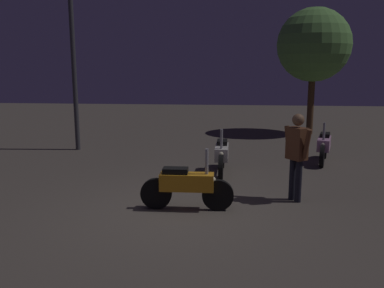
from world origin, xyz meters
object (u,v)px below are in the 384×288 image
object	(u,v)px
motorcycle_orange_foreground	(187,186)
streetlamp_near	(72,36)
person_rider_beside	(297,150)
motorcycle_white_parked_left	(222,155)
motorcycle_pink_parked_right	(324,146)

from	to	relation	value
motorcycle_orange_foreground	streetlamp_near	distance (m)	6.96
person_rider_beside	motorcycle_orange_foreground	bearing A→B (deg)	161.93
motorcycle_white_parked_left	streetlamp_near	size ratio (longest dim) A/B	0.31
motorcycle_white_parked_left	person_rider_beside	xyz separation A→B (m)	(1.43, -1.95, 0.55)
motorcycle_pink_parked_right	person_rider_beside	distance (m)	3.54
motorcycle_pink_parked_right	motorcycle_orange_foreground	bearing A→B (deg)	-23.48
person_rider_beside	streetlamp_near	xyz separation A→B (m)	(-5.85, 4.32, 2.38)
motorcycle_orange_foreground	person_rider_beside	bearing A→B (deg)	17.76
motorcycle_orange_foreground	motorcycle_pink_parked_right	world-z (taller)	same
motorcycle_white_parked_left	streetlamp_near	xyz separation A→B (m)	(-4.42, 2.38, 2.93)
motorcycle_pink_parked_right	person_rider_beside	world-z (taller)	person_rider_beside
motorcycle_white_parked_left	streetlamp_near	distance (m)	5.81
motorcycle_pink_parked_right	streetlamp_near	bearing A→B (deg)	-82.66
motorcycle_pink_parked_right	person_rider_beside	bearing A→B (deg)	-4.82
motorcycle_orange_foreground	streetlamp_near	world-z (taller)	streetlamp_near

